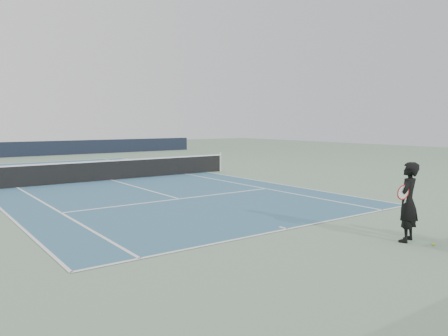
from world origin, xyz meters
TOP-DOWN VIEW (x-y plane):
  - ground at (0.00, 0.00)m, footprint 80.00×80.00m
  - court_surface at (0.00, 0.00)m, footprint 10.97×23.77m
  - tennis_net at (0.00, 0.00)m, footprint 12.90×0.10m
  - windscreen_far at (0.00, 17.88)m, footprint 30.00×0.25m
  - tennis_player at (1.44, -14.30)m, footprint 0.86×0.68m
  - tennis_ball at (1.59, -14.87)m, footprint 0.07×0.07m

SIDE VIEW (x-z plane):
  - ground at x=0.00m, z-range 0.00..0.00m
  - court_surface at x=0.00m, z-range 0.00..0.01m
  - tennis_ball at x=1.59m, z-range 0.00..0.07m
  - tennis_net at x=0.00m, z-range -0.03..1.04m
  - windscreen_far at x=0.00m, z-range 0.00..1.20m
  - tennis_player at x=1.44m, z-range 0.00..1.85m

